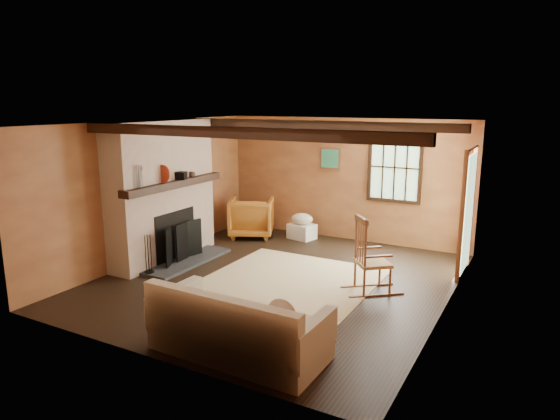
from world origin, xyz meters
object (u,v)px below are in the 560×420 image
Objects in this scene: fireplace at (163,197)px; sofa at (237,331)px; rocking_chair at (370,260)px; laundry_basket at (302,231)px; armchair at (251,217)px.

fireplace is 3.82m from sofa.
sofa is (-0.66, -2.47, -0.20)m from rocking_chair.
fireplace is at bearing -123.31° from laundry_basket.
sofa is (2.98, -2.25, -0.82)m from fireplace.
armchair is (-0.99, -0.32, 0.25)m from laundry_basket.
rocking_chair reaches higher than armchair.
sofa is 2.25× the size of armchair.
armchair is at bearing 20.82° from rocking_chair.
rocking_chair is 1.30× the size of armchair.
armchair is at bearing 121.22° from sofa.
fireplace is 1.22× the size of sofa.
fireplace is 2.18m from armchair.
laundry_basket is at bearing 5.83° from rocking_chair.
fireplace is at bearing 50.19° from armchair.
armchair is (0.53, 1.99, -0.71)m from fireplace.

